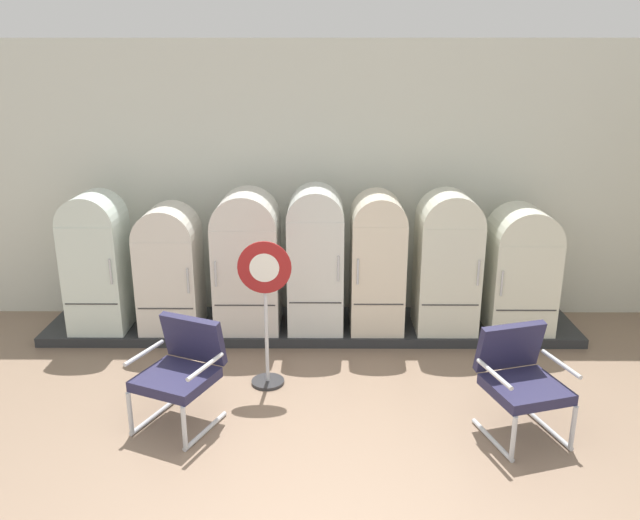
{
  "coord_description": "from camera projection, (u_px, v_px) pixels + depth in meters",
  "views": [
    {
      "loc": [
        0.13,
        -3.73,
        3.03
      ],
      "look_at": [
        0.1,
        2.75,
        0.95
      ],
      "focal_mm": 35.45,
      "sensor_mm": 36.0,
      "label": 1
    }
  ],
  "objects": [
    {
      "name": "armchair_right",
      "position": [
        520.0,
        376.0,
        5.22
      ],
      "size": [
        0.77,
        0.8,
        0.92
      ],
      "color": "silver",
      "rests_on": "ground"
    },
    {
      "name": "sign_stand",
      "position": [
        266.0,
        313.0,
        5.93
      ],
      "size": [
        0.5,
        0.32,
        1.45
      ],
      "color": "#2D2D30",
      "rests_on": "ground"
    },
    {
      "name": "armchair_left",
      "position": [
        181.0,
        367.0,
        5.37
      ],
      "size": [
        0.81,
        0.84,
        0.92
      ],
      "color": "silver",
      "rests_on": "ground"
    },
    {
      "name": "refrigerator_1",
      "position": [
        170.0,
        265.0,
        6.99
      ],
      "size": [
        0.65,
        0.65,
        1.41
      ],
      "color": "silver",
      "rests_on": "display_plinth"
    },
    {
      "name": "refrigerator_3",
      "position": [
        316.0,
        254.0,
        6.97
      ],
      "size": [
        0.61,
        0.71,
        1.61
      ],
      "color": "silver",
      "rests_on": "display_plinth"
    },
    {
      "name": "display_plinth",
      "position": [
        312.0,
        326.0,
        7.34
      ],
      "size": [
        6.05,
        0.95,
        0.11
      ],
      "primitive_type": "cube",
      "color": "#2B2D2F",
      "rests_on": "ground"
    },
    {
      "name": "refrigerator_0",
      "position": [
        97.0,
        258.0,
        6.96
      ],
      "size": [
        0.62,
        0.63,
        1.55
      ],
      "color": "silver",
      "rests_on": "display_plinth"
    },
    {
      "name": "ground",
      "position": [
        304.0,
        509.0,
        4.48
      ],
      "size": [
        12.0,
        10.0,
        0.05
      ],
      "primitive_type": "cube",
      "color": "#876E59"
    },
    {
      "name": "refrigerator_6",
      "position": [
        521.0,
        266.0,
        6.99
      ],
      "size": [
        0.7,
        0.69,
        1.4
      ],
      "color": "silver",
      "rests_on": "display_plinth"
    },
    {
      "name": "back_wall",
      "position": [
        312.0,
        182.0,
        7.46
      ],
      "size": [
        11.76,
        0.12,
        3.24
      ],
      "color": "silver",
      "rests_on": "ground"
    },
    {
      "name": "refrigerator_2",
      "position": [
        247.0,
        257.0,
        6.99
      ],
      "size": [
        0.71,
        0.72,
        1.56
      ],
      "color": "silver",
      "rests_on": "display_plinth"
    },
    {
      "name": "refrigerator_4",
      "position": [
        377.0,
        257.0,
        6.98
      ],
      "size": [
        0.58,
        0.72,
        1.54
      ],
      "color": "beige",
      "rests_on": "display_plinth"
    },
    {
      "name": "refrigerator_5",
      "position": [
        447.0,
        258.0,
        6.94
      ],
      "size": [
        0.66,
        0.64,
        1.57
      ],
      "color": "silver",
      "rests_on": "display_plinth"
    }
  ]
}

